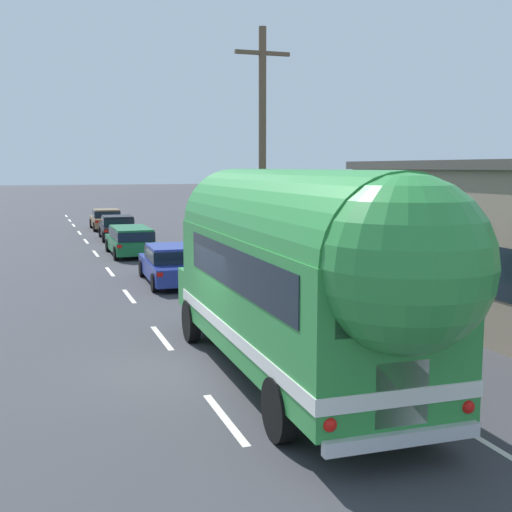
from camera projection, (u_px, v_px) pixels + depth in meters
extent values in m
plane|color=#38383D|center=(187.00, 370.00, 13.71)|extent=(300.00, 300.00, 0.00)
cube|color=silver|center=(225.00, 418.00, 11.08)|extent=(0.14, 2.40, 0.01)
cube|color=silver|center=(162.00, 338.00, 16.32)|extent=(0.14, 2.40, 0.01)
cube|color=silver|center=(129.00, 296.00, 21.58)|extent=(0.14, 2.40, 0.01)
cube|color=silver|center=(110.00, 272.00, 26.63)|extent=(0.14, 2.40, 0.01)
cube|color=silver|center=(96.00, 254.00, 32.21)|extent=(0.14, 2.40, 0.01)
cube|color=silver|center=(86.00, 241.00, 37.54)|extent=(0.14, 2.40, 0.01)
cube|color=silver|center=(79.00, 233.00, 42.38)|extent=(0.14, 2.40, 0.01)
cube|color=silver|center=(73.00, 225.00, 47.94)|extent=(0.14, 2.40, 0.01)
cube|color=silver|center=(70.00, 220.00, 52.23)|extent=(0.14, 2.40, 0.01)
cube|color=silver|center=(66.00, 216.00, 56.92)|extent=(0.14, 2.40, 0.01)
cube|color=silver|center=(205.00, 274.00, 26.08)|extent=(0.12, 80.00, 0.01)
cube|color=black|center=(509.00, 276.00, 14.58)|extent=(0.08, 13.13, 1.20)
cylinder|color=brown|center=(262.00, 164.00, 21.20)|extent=(0.24, 0.24, 8.50)
cube|color=brown|center=(263.00, 53.00, 20.74)|extent=(1.80, 0.12, 0.12)
cube|color=#2D8C3D|center=(292.00, 295.00, 12.66)|extent=(2.62, 8.22, 2.30)
cylinder|color=#2D8C3D|center=(293.00, 235.00, 12.50)|extent=(2.57, 8.12, 2.45)
sphere|color=#2D8C3D|center=(404.00, 264.00, 8.69)|extent=(2.40, 2.40, 2.40)
cube|color=#2D8C3D|center=(226.00, 287.00, 17.22)|extent=(2.28, 1.33, 0.95)
cube|color=silver|center=(292.00, 328.00, 12.74)|extent=(2.66, 8.26, 0.24)
cube|color=black|center=(298.00, 266.00, 12.29)|extent=(2.62, 6.42, 0.76)
cube|color=black|center=(404.00, 302.00, 8.75)|extent=(2.00, 0.11, 0.84)
cube|color=silver|center=(401.00, 394.00, 8.90)|extent=(0.80, 0.07, 0.90)
cube|color=silver|center=(403.00, 439.00, 8.90)|extent=(2.34, 0.17, 0.20)
sphere|color=red|center=(329.00, 425.00, 8.61)|extent=(0.20, 0.20, 0.20)
sphere|color=red|center=(467.00, 407.00, 9.26)|extent=(0.20, 0.20, 0.20)
cube|color=black|center=(232.00, 239.00, 16.48)|extent=(2.14, 0.13, 0.96)
cube|color=silver|center=(219.00, 287.00, 17.88)|extent=(0.90, 0.11, 0.56)
cylinder|color=black|center=(191.00, 321.00, 15.95)|extent=(0.27, 1.00, 1.00)
cylinder|color=black|center=(282.00, 314.00, 16.66)|extent=(0.27, 1.00, 1.00)
cylinder|color=black|center=(279.00, 410.00, 10.11)|extent=(0.27, 1.00, 1.00)
cylinder|color=black|center=(414.00, 393.00, 10.83)|extent=(0.27, 1.00, 1.00)
cube|color=navy|center=(172.00, 268.00, 24.05)|extent=(1.97, 4.77, 0.60)
cube|color=navy|center=(172.00, 253.00, 23.86)|extent=(1.69, 2.41, 0.55)
cube|color=black|center=(172.00, 254.00, 23.86)|extent=(1.75, 2.46, 0.43)
cube|color=red|center=(160.00, 275.00, 21.56)|extent=(0.20, 0.05, 0.14)
cube|color=red|center=(207.00, 272.00, 22.01)|extent=(0.20, 0.05, 0.14)
cylinder|color=black|center=(142.00, 268.00, 25.40)|extent=(0.22, 0.65, 0.64)
cylinder|color=black|center=(187.00, 266.00, 25.90)|extent=(0.22, 0.65, 0.64)
cylinder|color=black|center=(155.00, 283.00, 22.26)|extent=(0.22, 0.65, 0.64)
cylinder|color=black|center=(205.00, 280.00, 22.76)|extent=(0.22, 0.65, 0.64)
cube|color=#196633|center=(130.00, 244.00, 31.66)|extent=(1.82, 4.71, 0.60)
cube|color=#196633|center=(131.00, 233.00, 31.14)|extent=(1.62, 3.46, 0.55)
cube|color=black|center=(131.00, 234.00, 31.15)|extent=(1.68, 3.50, 0.43)
cube|color=red|center=(119.00, 247.00, 29.17)|extent=(0.20, 0.04, 0.14)
cube|color=red|center=(155.00, 245.00, 29.67)|extent=(0.20, 0.04, 0.14)
cylinder|color=black|center=(108.00, 245.00, 32.97)|extent=(0.20, 0.64, 0.64)
cylinder|color=black|center=(143.00, 244.00, 33.52)|extent=(0.20, 0.64, 0.64)
cylinder|color=black|center=(116.00, 253.00, 29.86)|extent=(0.20, 0.64, 0.64)
cylinder|color=black|center=(154.00, 252.00, 30.41)|extent=(0.20, 0.64, 0.64)
cube|color=black|center=(118.00, 230.00, 38.62)|extent=(2.02, 4.51, 0.60)
cube|color=black|center=(118.00, 221.00, 38.42)|extent=(1.73, 2.15, 0.55)
cube|color=black|center=(118.00, 221.00, 38.43)|extent=(1.79, 2.20, 0.43)
cube|color=red|center=(106.00, 231.00, 36.25)|extent=(0.20, 0.05, 0.14)
cube|color=red|center=(136.00, 230.00, 36.70)|extent=(0.20, 0.05, 0.14)
cylinder|color=black|center=(101.00, 232.00, 39.84)|extent=(0.23, 0.65, 0.64)
cylinder|color=black|center=(130.00, 231.00, 40.34)|extent=(0.23, 0.65, 0.64)
cylinder|color=black|center=(104.00, 237.00, 36.95)|extent=(0.23, 0.65, 0.64)
cylinder|color=black|center=(136.00, 236.00, 37.45)|extent=(0.23, 0.65, 0.64)
cube|color=olive|center=(106.00, 222.00, 44.70)|extent=(1.87, 4.22, 0.60)
cube|color=olive|center=(106.00, 213.00, 44.51)|extent=(1.65, 1.87, 0.55)
cube|color=black|center=(106.00, 214.00, 44.51)|extent=(1.71, 1.91, 0.43)
cube|color=red|center=(97.00, 222.00, 42.44)|extent=(0.20, 0.04, 0.14)
cube|color=red|center=(122.00, 221.00, 42.94)|extent=(0.20, 0.04, 0.14)
cylinder|color=black|center=(91.00, 223.00, 45.77)|extent=(0.21, 0.64, 0.64)
cylinder|color=black|center=(117.00, 223.00, 46.32)|extent=(0.21, 0.64, 0.64)
cylinder|color=black|center=(95.00, 227.00, 43.14)|extent=(0.21, 0.64, 0.64)
cylinder|color=black|center=(122.00, 226.00, 43.68)|extent=(0.21, 0.64, 0.64)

